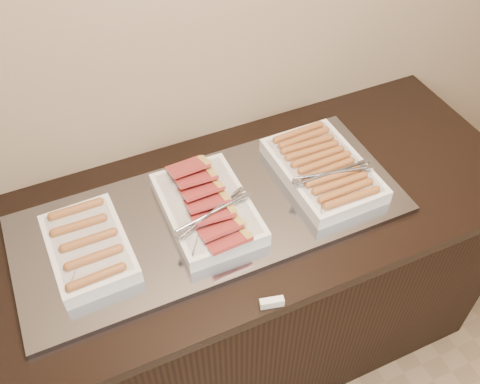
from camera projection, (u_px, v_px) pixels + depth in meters
name	position (u px, v px, depth m)	size (l,w,h in m)	color
counter	(220.00, 293.00, 2.00)	(2.06, 0.76, 0.90)	black
warming_tray	(212.00, 215.00, 1.66)	(1.20, 0.50, 0.02)	gray
dish_left	(89.00, 247.00, 1.52)	(0.22, 0.33, 0.07)	silver
dish_center	(207.00, 208.00, 1.62)	(0.27, 0.40, 0.09)	silver
dish_right	(323.00, 169.00, 1.74)	(0.28, 0.40, 0.08)	silver
label_holder	(272.00, 303.00, 1.44)	(0.07, 0.02, 0.03)	silver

